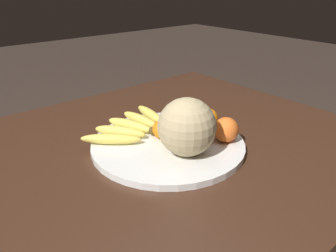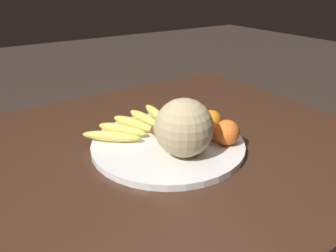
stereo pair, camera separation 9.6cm
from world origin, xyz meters
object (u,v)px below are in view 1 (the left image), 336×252
(melon, at_px, (187,127))
(orange_front_right, at_px, (208,118))
(orange_side_extra, at_px, (205,128))
(orange_top_small, at_px, (172,118))
(banana_bunch, at_px, (131,126))
(orange_front_left, at_px, (161,129))
(produce_tag, at_px, (192,138))
(orange_back_left, at_px, (226,130))
(fruit_bowl, at_px, (168,144))
(orange_mid_center, at_px, (191,123))
(kitchen_table, at_px, (168,167))
(orange_back_right, at_px, (194,114))

(melon, relative_size, orange_front_right, 2.43)
(orange_front_right, xyz_separation_m, orange_side_extra, (-0.06, -0.04, -0.00))
(orange_front_right, height_order, orange_top_small, orange_top_small)
(melon, distance_m, banana_bunch, 0.23)
(orange_front_left, xyz_separation_m, produce_tag, (0.07, -0.06, -0.03))
(orange_back_left, bearing_deg, fruit_bowl, 140.75)
(banana_bunch, distance_m, orange_side_extra, 0.24)
(melon, distance_m, orange_front_left, 0.13)
(orange_mid_center, height_order, orange_back_left, orange_back_left)
(orange_back_left, bearing_deg, kitchen_table, 128.76)
(orange_back_right, distance_m, orange_top_small, 0.09)
(orange_front_left, height_order, orange_mid_center, orange_mid_center)
(melon, distance_m, orange_back_right, 0.21)
(fruit_bowl, distance_m, orange_side_extra, 0.12)
(orange_back_left, bearing_deg, melon, 171.44)
(orange_back_right, xyz_separation_m, produce_tag, (-0.08, -0.08, -0.03))
(orange_back_left, height_order, produce_tag, orange_back_left)
(orange_back_right, bearing_deg, banana_bunch, 157.13)
(kitchen_table, distance_m, orange_back_left, 0.23)
(fruit_bowl, xyz_separation_m, orange_mid_center, (0.10, 0.01, 0.04))
(orange_front_left, relative_size, orange_back_right, 0.92)
(kitchen_table, bearing_deg, orange_front_left, 176.19)
(orange_top_small, bearing_deg, orange_back_left, -67.93)
(orange_front_right, distance_m, produce_tag, 0.10)
(melon, bearing_deg, fruit_bowl, 85.54)
(kitchen_table, xyz_separation_m, orange_side_extra, (0.08, -0.08, 0.14))
(orange_back_right, bearing_deg, orange_side_extra, -115.80)
(orange_side_extra, bearing_deg, kitchen_table, 134.16)
(orange_front_left, height_order, produce_tag, orange_front_left)
(banana_bunch, distance_m, orange_top_small, 0.13)
(orange_front_left, relative_size, orange_back_left, 0.77)
(banana_bunch, height_order, orange_front_right, orange_front_right)
(kitchen_table, distance_m, banana_bunch, 0.18)
(fruit_bowl, xyz_separation_m, orange_back_left, (0.13, -0.11, 0.05))
(orange_back_left, relative_size, orange_back_right, 1.19)
(orange_front_left, xyz_separation_m, orange_side_extra, (0.10, -0.08, 0.00))
(melon, height_order, orange_front_left, melon)
(banana_bunch, height_order, orange_back_left, orange_back_left)
(orange_back_left, bearing_deg, orange_top_small, 112.07)
(orange_front_left, bearing_deg, orange_front_right, -13.64)
(fruit_bowl, height_order, banana_bunch, banana_bunch)
(orange_front_right, xyz_separation_m, orange_back_right, (-0.01, 0.06, -0.00))
(orange_front_left, distance_m, orange_front_right, 0.17)
(kitchen_table, relative_size, orange_back_right, 20.07)
(orange_back_right, bearing_deg, orange_front_left, -172.90)
(melon, bearing_deg, orange_front_right, 25.24)
(fruit_bowl, bearing_deg, orange_back_right, 17.87)
(orange_mid_center, relative_size, orange_back_right, 0.97)
(kitchen_table, xyz_separation_m, orange_mid_center, (0.08, -0.02, 0.14))
(orange_front_left, xyz_separation_m, orange_mid_center, (0.10, -0.02, 0.00))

